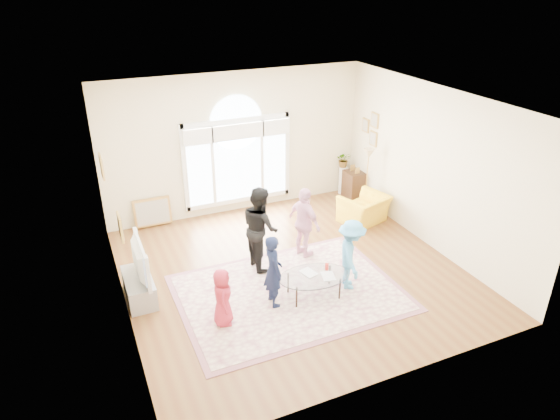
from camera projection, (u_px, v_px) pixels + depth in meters
name	position (u px, v px, depth m)	size (l,w,h in m)	color
ground	(292.00, 272.00, 9.34)	(6.00, 6.00, 0.00)	brown
room_shell	(239.00, 147.00, 11.00)	(6.00, 6.00, 6.00)	beige
area_rug	(289.00, 293.00, 8.71)	(3.60, 2.60, 0.02)	beige
rug_border	(289.00, 293.00, 8.71)	(3.80, 2.80, 0.01)	#905862
tv_console	(139.00, 288.00, 8.50)	(0.45, 1.00, 0.42)	#9B9EA3
television	(136.00, 260.00, 8.27)	(0.18, 1.15, 0.66)	black
coffee_table	(314.00, 277.00, 8.46)	(1.30, 0.91, 0.54)	silver
armchair	(364.00, 209.00, 11.07)	(0.96, 0.84, 0.63)	yellow
side_cabinet	(354.00, 185.00, 12.19)	(0.40, 0.50, 0.70)	black
floor_lamp	(368.00, 159.00, 11.18)	(0.28, 0.28, 1.51)	black
plant_pedestal	(343.00, 180.00, 12.49)	(0.20, 0.20, 0.70)	white
potted_plant	(344.00, 160.00, 12.26)	(0.35, 0.31, 0.39)	#33722D
leaning_picture	(154.00, 226.00, 11.00)	(0.80, 0.05, 0.62)	tan
child_red	(222.00, 297.00, 7.75)	(0.48, 0.31, 0.98)	#AB2438
child_navy	(273.00, 271.00, 8.16)	(0.46, 0.30, 1.27)	#111936
child_black	(260.00, 228.00, 9.19)	(0.77, 0.60, 1.59)	black
child_pink	(304.00, 223.00, 9.55)	(0.83, 0.35, 1.42)	#F8B2CC
child_blue	(351.00, 255.00, 8.61)	(0.83, 0.48, 1.28)	#4898CC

